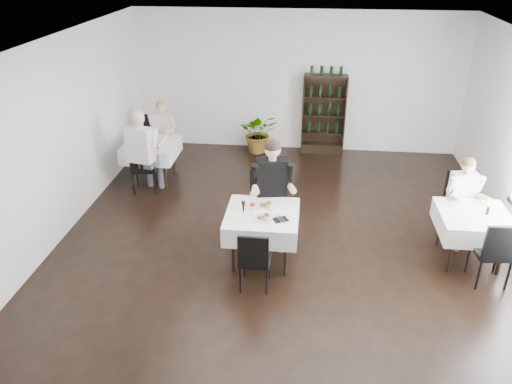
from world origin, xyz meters
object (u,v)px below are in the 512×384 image
Objects in this scene: wine_shelf at (324,115)px; main_table at (262,222)px; potted_tree at (259,133)px; diner_main at (273,185)px.

wine_shelf reaches higher than main_table.
diner_main is (0.59, -3.66, 0.52)m from potted_tree.
main_table is 0.62m from diner_main.
wine_shelf is 4.41m from main_table.
wine_shelf is 3.89m from diner_main.
wine_shelf is 1.45m from potted_tree.
diner_main is at bearing 78.59° from main_table.
main_table is at bearing -83.32° from potted_tree.
potted_tree is 0.54× the size of diner_main.
wine_shelf reaches higher than potted_tree.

